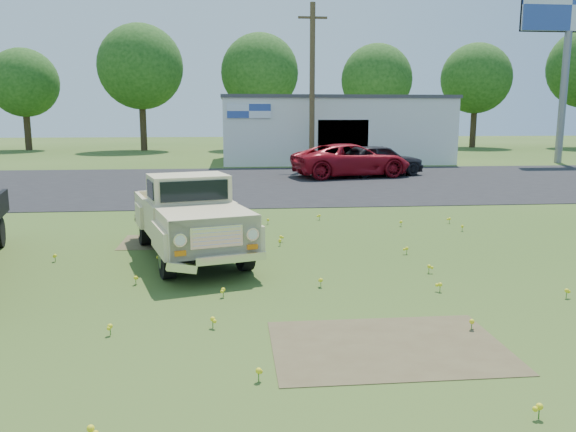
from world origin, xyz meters
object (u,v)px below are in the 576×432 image
object	(u,v)px
vintage_pickup_truck	(189,216)
dark_sedan	(378,160)
billboard	(569,22)
red_pickup	(351,161)

from	to	relation	value
vintage_pickup_truck	dark_sedan	bearing A→B (deg)	46.06
billboard	red_pickup	world-z (taller)	billboard
vintage_pickup_truck	red_pickup	xyz separation A→B (m)	(6.65, 15.05, -0.08)
billboard	dark_sedan	world-z (taller)	billboard
vintage_pickup_truck	dark_sedan	xyz separation A→B (m)	(8.06, 15.41, -0.10)
billboard	red_pickup	size ratio (longest dim) A/B	1.93
billboard	vintage_pickup_truck	size ratio (longest dim) A/B	2.30
red_pickup	vintage_pickup_truck	bearing A→B (deg)	144.36
vintage_pickup_truck	billboard	bearing A→B (deg)	29.47
red_pickup	dark_sedan	bearing A→B (deg)	-87.49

